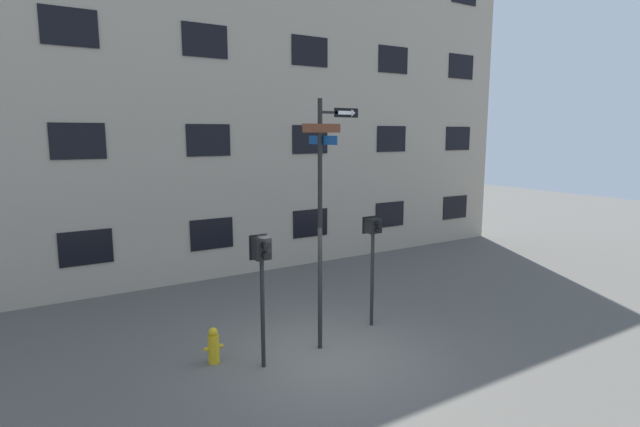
# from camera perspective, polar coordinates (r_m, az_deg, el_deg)

# --- Properties ---
(ground_plane) EXTENTS (60.00, 60.00, 0.00)m
(ground_plane) POSITION_cam_1_polar(r_m,az_deg,el_deg) (10.19, 0.71, -16.04)
(ground_plane) COLOR #595651
(building_facade) EXTENTS (24.00, 0.63, 13.83)m
(building_facade) POSITION_cam_1_polar(r_m,az_deg,el_deg) (15.42, -13.41, 18.50)
(building_facade) COLOR tan
(building_facade) RESTS_ON ground_plane
(street_sign_pole) EXTENTS (1.30, 0.99, 5.00)m
(street_sign_pole) POSITION_cam_1_polar(r_m,az_deg,el_deg) (9.77, 0.34, 0.99)
(street_sign_pole) COLOR black
(street_sign_pole) RESTS_ON ground_plane
(pedestrian_signal_left) EXTENTS (0.35, 0.40, 2.51)m
(pedestrian_signal_left) POSITION_cam_1_polar(r_m,az_deg,el_deg) (9.18, -6.65, -5.92)
(pedestrian_signal_left) COLOR black
(pedestrian_signal_left) RESTS_ON ground_plane
(pedestrian_signal_right) EXTENTS (0.37, 0.40, 2.50)m
(pedestrian_signal_right) POSITION_cam_1_polar(r_m,az_deg,el_deg) (11.20, 6.06, -3.28)
(pedestrian_signal_right) COLOR black
(pedestrian_signal_right) RESTS_ON ground_plane
(fire_hydrant) EXTENTS (0.37, 0.21, 0.71)m
(fire_hydrant) POSITION_cam_1_polar(r_m,az_deg,el_deg) (10.03, -12.07, -14.56)
(fire_hydrant) COLOR gold
(fire_hydrant) RESTS_ON ground_plane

